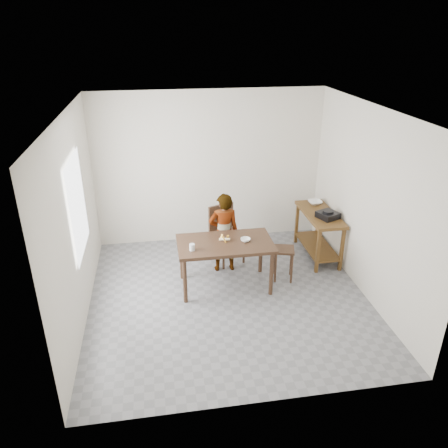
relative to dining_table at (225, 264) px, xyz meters
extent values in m
cube|color=slate|center=(0.00, -0.30, -0.40)|extent=(4.00, 4.00, 0.04)
cube|color=white|center=(0.00, -0.30, 2.35)|extent=(4.00, 4.00, 0.04)
cube|color=silver|center=(0.00, 1.72, 0.98)|extent=(4.00, 0.04, 2.70)
cube|color=silver|center=(0.00, -2.32, 0.98)|extent=(4.00, 0.04, 2.70)
cube|color=silver|center=(-2.02, -0.30, 0.98)|extent=(0.04, 4.00, 2.70)
cube|color=silver|center=(2.02, -0.30, 0.98)|extent=(0.04, 4.00, 2.70)
cube|color=white|center=(-1.97, -0.10, 1.12)|extent=(0.02, 1.10, 1.30)
imported|color=silver|center=(0.06, 0.50, 0.28)|extent=(0.49, 0.33, 1.32)
cylinder|color=silver|center=(-0.50, -0.17, 0.42)|extent=(0.09, 0.09, 0.10)
imported|color=white|center=(0.30, -0.01, 0.40)|extent=(0.16, 0.16, 0.05)
imported|color=white|center=(1.77, 1.09, 0.45)|extent=(0.24, 0.24, 0.06)
cube|color=black|center=(1.77, 0.49, 0.47)|extent=(0.39, 0.39, 0.10)
camera|label=1|loc=(-0.93, -5.61, 3.30)|focal=35.00mm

